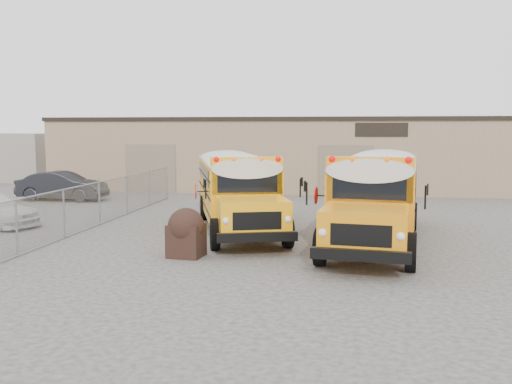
# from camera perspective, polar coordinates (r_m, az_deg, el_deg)

# --- Properties ---
(ground) EXTENTS (120.00, 120.00, 0.00)m
(ground) POSITION_cam_1_polar(r_m,az_deg,el_deg) (19.73, -2.83, -5.21)
(ground) COLOR #393634
(ground) RESTS_ON ground
(warehouse) EXTENTS (30.20, 10.20, 4.67)m
(warehouse) POSITION_cam_1_polar(r_m,az_deg,el_deg) (39.15, 3.11, 4.01)
(warehouse) COLOR #A18363
(warehouse) RESTS_ON ground
(chainlink_fence) EXTENTS (0.07, 18.07, 1.81)m
(chainlink_fence) POSITION_cam_1_polar(r_m,az_deg,el_deg) (24.26, -15.38, -1.10)
(chainlink_fence) COLOR gray
(chainlink_fence) RESTS_ON ground
(distant_building_left) EXTENTS (8.00, 6.00, 3.60)m
(distant_building_left) POSITION_cam_1_polar(r_m,az_deg,el_deg) (48.50, -23.49, 3.26)
(distant_building_left) COLOR gray
(distant_building_left) RESTS_ON ground
(school_bus_left) EXTENTS (5.44, 10.57, 3.01)m
(school_bus_left) POSITION_cam_1_polar(r_m,az_deg,el_deg) (28.99, -3.33, 1.96)
(school_bus_left) COLOR #FFAA13
(school_bus_left) RESTS_ON ground
(school_bus_right) EXTENTS (3.98, 10.99, 3.15)m
(school_bus_right) POSITION_cam_1_polar(r_m,az_deg,el_deg) (27.15, 12.90, 1.68)
(school_bus_right) COLOR orange
(school_bus_right) RESTS_ON ground
(tarp_bundle) EXTENTS (1.12, 1.12, 1.53)m
(tarp_bundle) POSITION_cam_1_polar(r_m,az_deg,el_deg) (17.75, -7.01, -3.97)
(tarp_bundle) COLOR black
(tarp_bundle) RESTS_ON ground
(car_dark) EXTENTS (4.88, 1.73, 1.60)m
(car_dark) POSITION_cam_1_polar(r_m,az_deg,el_deg) (33.35, -18.80, 0.58)
(car_dark) COLOR black
(car_dark) RESTS_ON ground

